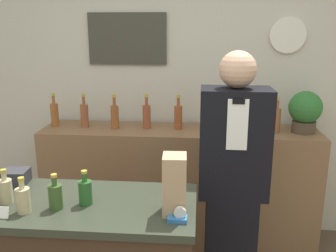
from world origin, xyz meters
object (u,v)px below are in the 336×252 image
object	(u,v)px
shopkeeper	(232,186)
paper_bag	(174,185)
potted_plant	(305,110)
tape_dispenser	(178,217)

from	to	relation	value
shopkeeper	paper_bag	size ratio (longest dim) A/B	5.76
shopkeeper	potted_plant	distance (m)	1.00
shopkeeper	tape_dispenser	world-z (taller)	shopkeeper
potted_plant	paper_bag	xyz separation A→B (m)	(-0.94, -1.31, -0.09)
shopkeeper	paper_bag	bearing A→B (deg)	-119.24
potted_plant	tape_dispenser	bearing A→B (deg)	-123.41
shopkeeper	paper_bag	world-z (taller)	shopkeeper
potted_plant	tape_dispenser	xyz separation A→B (m)	(-0.92, -1.39, -0.21)
potted_plant	paper_bag	world-z (taller)	potted_plant
potted_plant	paper_bag	bearing A→B (deg)	-125.69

